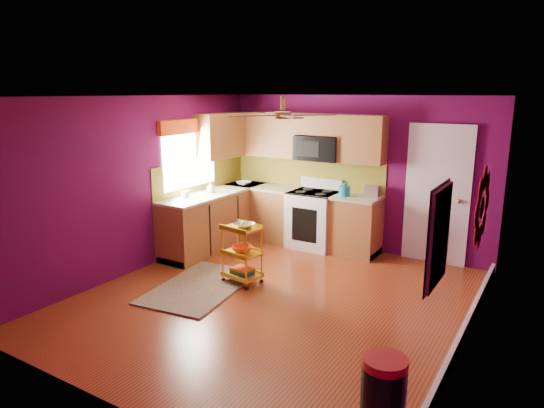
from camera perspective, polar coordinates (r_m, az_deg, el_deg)
The scene contains 18 objects.
ground at distance 6.22m, azimuth 0.23°, elevation -11.16°, with size 5.00×5.00×0.00m, color maroon.
room_envelope at distance 5.73m, azimuth 0.48°, elevation 3.83°, with size 4.54×5.04×2.52m.
lower_cabinets at distance 8.20m, azimuth -1.20°, elevation -1.87°, with size 2.81×2.31×0.94m.
electric_range at distance 8.11m, azimuth 4.91°, elevation -1.74°, with size 0.76×0.66×1.13m.
upper_cabinetry at distance 8.20m, azimuth 0.73°, elevation 7.83°, with size 2.80×2.30×1.26m.
left_window at distance 7.88m, azimuth -9.69°, elevation 6.97°, with size 0.08×1.35×1.08m.
panel_door at distance 7.64m, azimuth 18.86°, elevation 0.84°, with size 0.95×0.11×2.15m.
right_wall_art at distance 4.69m, azimuth 21.85°, elevation -1.58°, with size 0.04×2.74×1.04m.
ceiling_fan at distance 5.84m, azimuth 1.29°, elevation 10.51°, with size 1.01×1.01×0.26m.
shag_rug at distance 6.63m, azimuth -8.43°, elevation -9.58°, with size 1.01×1.65×0.02m, color black.
rolling_cart at distance 6.58m, azimuth -3.52°, elevation -5.55°, with size 0.53×0.42×0.88m.
trash_can at distance 3.99m, azimuth 12.93°, elevation -21.32°, with size 0.37×0.39×0.65m.
teal_kettle at distance 7.73m, azimuth 8.52°, elevation 1.55°, with size 0.18×0.18×0.21m.
toaster at distance 7.74m, azimuth 11.74°, elevation 1.48°, with size 0.22×0.15×0.18m, color beige.
soap_bottle_a at distance 7.96m, azimuth -7.15°, elevation 1.98°, with size 0.08×0.08×0.18m, color #EA3F72.
soap_bottle_b at distance 7.96m, azimuth -7.21°, elevation 1.99°, with size 0.14×0.14×0.18m, color white.
counter_dish at distance 8.59m, azimuth -3.32°, elevation 2.48°, with size 0.25×0.25×0.06m, color white.
counter_cup at distance 7.66m, azimuth -10.14°, elevation 1.15°, with size 0.14×0.14×0.11m, color white.
Camera 1 is at (2.94, -4.84, 2.56)m, focal length 32.00 mm.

